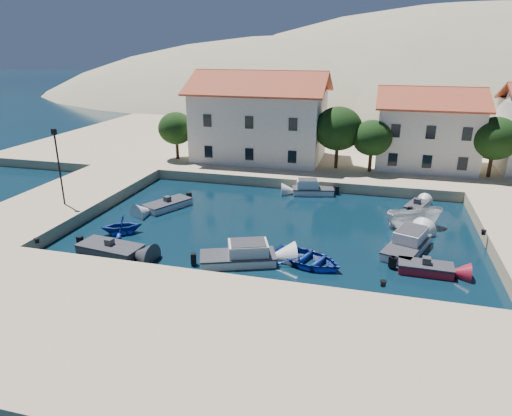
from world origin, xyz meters
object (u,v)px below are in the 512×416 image
Objects in this scene: building_mid at (427,127)px; boat_east at (413,227)px; cabin_cruiser_south at (238,256)px; building_left at (260,115)px; cabin_cruiser_east at (407,245)px; lamppost at (58,160)px; rowboat_south at (307,264)px.

building_mid is 17.10m from boat_east.
boat_east is (11.40, 9.45, -0.48)m from cabin_cruiser_south.
boat_east is (16.30, -15.20, -5.94)m from building_left.
cabin_cruiser_east is (10.69, 4.65, -0.00)m from cabin_cruiser_south.
building_mid is at bearing 3.18° from building_left.
cabin_cruiser_south is 0.97× the size of cabin_cruiser_east.
cabin_cruiser_south is 1.20× the size of boat_east.
building_mid reaches higher than lamppost.
lamppost is 17.57m from cabin_cruiser_south.
boat_east is at bearing 18.64° from cabin_cruiser_south.
building_mid is 2.38× the size of boat_east.
rowboat_south is (20.77, -3.61, -4.75)m from lamppost.
cabin_cruiser_east is (15.59, -20.00, -5.46)m from building_left.
building_left is 25.94m from cabin_cruiser_east.
building_left is 3.34× the size of boat_east.
rowboat_south is 0.88× the size of cabin_cruiser_east.
cabin_cruiser_south is at bearing -117.06° from building_mid.
building_mid reaches higher than boat_east.
cabin_cruiser_south is 4.52m from rowboat_south.
building_mid is 2.18× the size of rowboat_south.
building_left reaches higher than cabin_cruiser_east.
building_mid reaches higher than cabin_cruiser_east.
cabin_cruiser_south and cabin_cruiser_east have the same top height.
cabin_cruiser_south is 1.10× the size of rowboat_south.
boat_east is (27.80, 4.80, -4.75)m from lamppost.
lamppost is 1.41× the size of boat_east.
building_mid is 21.66m from cabin_cruiser_east.
lamppost is 21.61m from rowboat_south.
rowboat_south is at bearing -109.52° from building_mid.
cabin_cruiser_south is (16.40, -4.65, -4.28)m from lamppost.
cabin_cruiser_south is at bearing 124.72° from rowboat_south.
building_left is 1.40× the size of building_mid.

